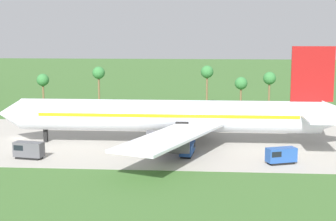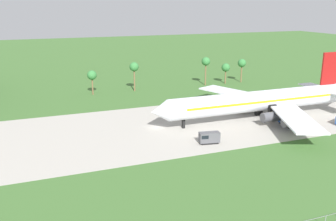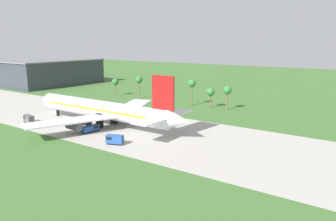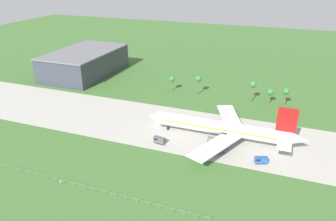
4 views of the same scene
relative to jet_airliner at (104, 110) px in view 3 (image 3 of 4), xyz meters
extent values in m
plane|color=#3D662D|center=(-32.48, 2.97, -5.51)|extent=(600.00, 600.00, 0.00)
cube|color=#A8A399|center=(-32.48, 2.97, -5.50)|extent=(320.00, 44.00, 0.02)
cylinder|color=silver|center=(-1.72, 0.00, 0.06)|extent=(57.30, 6.03, 6.03)
cone|color=silver|center=(-32.78, 0.00, 0.06)|extent=(4.82, 5.91, 5.91)
cone|color=silver|center=(30.70, 0.00, 0.51)|extent=(7.54, 5.73, 5.73)
cube|color=#EFA314|center=(-1.72, 0.00, 0.51)|extent=(48.71, 6.15, 0.60)
cube|color=maroon|center=(25.12, 0.00, 8.20)|extent=(7.84, 0.50, 10.25)
cube|color=silver|center=(25.43, 0.00, 0.97)|extent=(5.43, 24.11, 0.30)
cube|color=silver|center=(0.13, -14.10, -0.99)|extent=(17.83, 29.09, 0.44)
cube|color=silver|center=(0.13, 14.10, -0.99)|extent=(17.83, 29.09, 0.44)
cylinder|color=#4C4C51|center=(-2.23, -7.23, -2.75)|extent=(5.43, 2.71, 2.71)
cylinder|color=#4C4C51|center=(0.20, -13.26, -2.75)|extent=(5.43, 2.71, 2.71)
cylinder|color=#4C4C51|center=(-2.23, 7.23, -2.75)|extent=(5.43, 2.71, 2.71)
cylinder|color=#4C4C51|center=(0.20, 13.26, -2.75)|extent=(5.43, 2.71, 2.71)
cube|color=black|center=(-25.79, 0.00, -3.02)|extent=(0.70, 0.90, 4.97)
cube|color=black|center=(1.15, -3.32, -3.02)|extent=(2.40, 1.20, 4.97)
cube|color=black|center=(1.15, 3.32, -3.02)|extent=(2.40, 1.20, 4.97)
cube|color=black|center=(17.93, -13.44, -5.31)|extent=(4.53, 3.12, 0.40)
cube|color=#234C99|center=(17.93, -13.44, -3.96)|extent=(5.28, 3.56, 2.30)
cube|color=black|center=(16.67, -13.90, -3.61)|extent=(2.31, 2.50, 0.90)
cube|color=black|center=(2.38, -8.64, -5.31)|extent=(2.31, 5.39, 0.40)
cube|color=#234C99|center=(2.38, -8.64, -4.24)|extent=(2.60, 6.33, 1.72)
cube|color=black|center=(2.55, -6.96, -3.98)|extent=(2.24, 2.35, 0.90)
cube|color=black|center=(-24.53, -13.21, -5.31)|extent=(4.55, 2.51, 0.40)
cube|color=#4C4C51|center=(-24.53, -13.21, -3.86)|extent=(5.33, 2.83, 2.50)
cube|color=black|center=(-25.90, -12.98, -3.48)|extent=(2.09, 2.31, 0.90)
cube|color=#333842|center=(-110.26, 59.15, 2.39)|extent=(36.00, 60.00, 15.79)
cube|color=slate|center=(-110.26, 59.15, 10.69)|extent=(36.72, 61.20, 0.80)
cylinder|color=brown|center=(-42.07, 49.16, -2.05)|extent=(0.56, 0.56, 6.90)
sphere|color=#337538|center=(-42.07, 49.16, 2.00)|extent=(3.60, 3.60, 3.60)
cylinder|color=brown|center=(-25.56, 49.16, -0.96)|extent=(0.56, 0.56, 9.09)
sphere|color=#337538|center=(-25.56, 49.16, 4.19)|extent=(3.60, 3.60, 3.60)
cylinder|color=brown|center=(15.21, 49.16, -2.31)|extent=(0.56, 0.56, 6.39)
sphere|color=#337538|center=(15.21, 49.16, 1.48)|extent=(3.60, 3.60, 3.60)
cylinder|color=brown|center=(5.60, 49.16, -0.73)|extent=(0.56, 0.56, 9.55)
sphere|color=#337538|center=(5.60, 49.16, 4.65)|extent=(3.60, 3.60, 3.60)
cylinder|color=brown|center=(23.14, 49.16, -1.58)|extent=(0.56, 0.56, 7.86)
sphere|color=#337538|center=(23.14, 49.16, 2.95)|extent=(3.60, 3.60, 3.60)
camera|label=1|loc=(5.74, -96.68, 16.11)|focal=55.00mm
camera|label=2|loc=(-65.32, -90.51, 27.82)|focal=40.00mm
camera|label=3|loc=(81.39, -77.53, 23.06)|focal=35.00mm
camera|label=4|loc=(22.90, -126.55, 64.47)|focal=35.00mm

